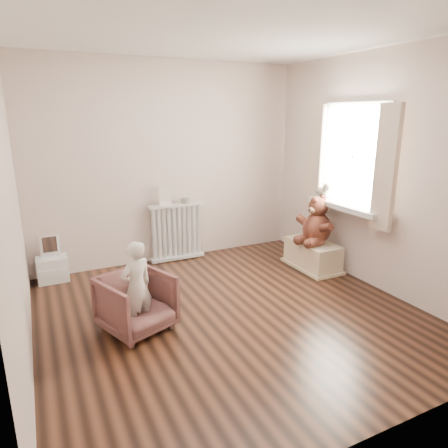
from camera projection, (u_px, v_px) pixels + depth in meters
name	position (u px, v px, depth m)	size (l,w,h in m)	color
floor	(230.00, 313.00, 4.00)	(3.60, 3.60, 0.01)	black
ceiling	(231.00, 30.00, 3.31)	(3.60, 3.60, 0.01)	white
back_wall	(169.00, 164.00, 5.21)	(3.60, 0.02, 2.60)	beige
front_wall	(386.00, 238.00, 2.10)	(3.60, 0.02, 2.60)	beige
left_wall	(10.00, 204.00, 2.90)	(0.02, 3.60, 2.60)	beige
right_wall	(376.00, 173.00, 4.41)	(0.02, 3.60, 2.60)	beige
window	(355.00, 157.00, 4.62)	(0.03, 0.90, 1.10)	white
window_sill	(344.00, 206.00, 4.73)	(0.22, 1.10, 0.06)	silver
curtain_left	(386.00, 168.00, 4.09)	(0.06, 0.26, 1.30)	beige
curtain_right	(315.00, 158.00, 5.08)	(0.06, 0.26, 1.30)	beige
radiator	(177.00, 232.00, 5.37)	(0.74, 0.14, 0.78)	silver
paper_doll	(165.00, 195.00, 5.17)	(0.16, 0.01, 0.26)	beige
tin_a	(185.00, 201.00, 5.31)	(0.11, 0.11, 0.07)	#A59E8C
toy_vanity	(52.00, 259.00, 4.71)	(0.35, 0.25, 0.54)	silver
armchair	(136.00, 303.00, 3.64)	(0.57, 0.59, 0.53)	brown
child	(137.00, 287.00, 3.55)	(0.31, 0.20, 0.85)	silver
toy_bench	(313.00, 253.00, 5.15)	(0.39, 0.73, 0.35)	beige
teddy_bear	(318.00, 218.00, 4.99)	(0.49, 0.38, 0.60)	#3E1B12
plush_cat	(323.00, 190.00, 5.04)	(0.15, 0.24, 0.20)	slate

